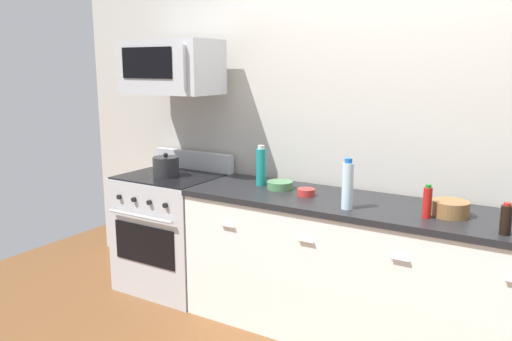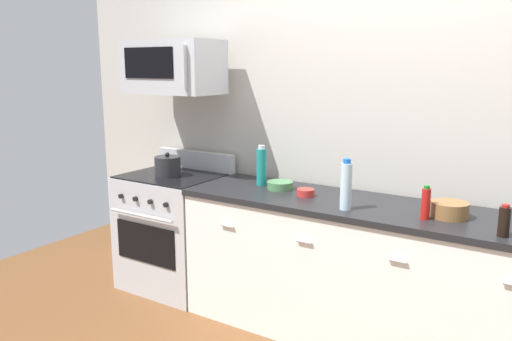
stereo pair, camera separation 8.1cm
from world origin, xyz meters
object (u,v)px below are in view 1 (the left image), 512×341
object	(u,v)px
bottle_water_clear	(348,185)
bottle_hot_sauce_red	(427,202)
microwave	(171,67)
stockpot	(166,167)
bottle_soy_sauce_dark	(506,220)
range_oven	(173,230)
bottle_sparkling_teal	(261,166)
bowl_red_small	(306,192)
bowl_green_glaze	(280,185)
bowl_wooden_salad	(451,208)

from	to	relation	value
bottle_water_clear	bottle_hot_sauce_red	bearing A→B (deg)	6.87
microwave	stockpot	distance (m)	0.76
stockpot	bottle_soy_sauce_dark	bearing A→B (deg)	-3.79
range_oven	bottle_soy_sauce_dark	bearing A→B (deg)	-5.06
bottle_sparkling_teal	bottle_hot_sauce_red	bearing A→B (deg)	-9.81
bottle_sparkling_teal	bottle_soy_sauce_dark	size ratio (longest dim) A/B	1.74
microwave	bottle_soy_sauce_dark	world-z (taller)	microwave
microwave	bottle_water_clear	bearing A→B (deg)	-8.38
bottle_soy_sauce_dark	bowl_red_small	bearing A→B (deg)	171.19
bottle_water_clear	bottle_soy_sauce_dark	bearing A→B (deg)	-2.09
bottle_water_clear	stockpot	xyz separation A→B (m)	(-1.53, 0.13, -0.07)
microwave	bottle_soy_sauce_dark	xyz separation A→B (m)	(2.39, -0.26, -0.75)
microwave	bowl_green_glaze	distance (m)	1.24
microwave	bowl_red_small	distance (m)	1.43
bottle_sparkling_teal	bowl_wooden_salad	size ratio (longest dim) A/B	1.40
bottle_water_clear	bowl_red_small	xyz separation A→B (m)	(-0.35, 0.16, -0.12)
bowl_green_glaze	bottle_water_clear	bearing A→B (deg)	-21.68
range_oven	bowl_wooden_salad	world-z (taller)	range_oven
range_oven	bowl_green_glaze	xyz separation A→B (m)	(0.94, 0.05, 0.48)
microwave	bowl_green_glaze	world-z (taller)	microwave
range_oven	bottle_soy_sauce_dark	xyz separation A→B (m)	(2.39, -0.21, 0.53)
range_oven	bowl_red_small	xyz separation A→B (m)	(1.18, -0.02, 0.48)
bottle_soy_sauce_dark	bowl_red_small	distance (m)	1.22
bottle_sparkling_teal	bottle_water_clear	distance (m)	0.80
bottle_hot_sauce_red	bottle_water_clear	distance (m)	0.46
microwave	bowl_red_small	size ratio (longest dim) A/B	6.39
bottle_hot_sauce_red	bowl_wooden_salad	distance (m)	0.16
range_oven	bottle_hot_sauce_red	world-z (taller)	bottle_hot_sauce_red
bowl_wooden_salad	bowl_green_glaze	bearing A→B (deg)	176.72
bottle_hot_sauce_red	range_oven	bearing A→B (deg)	176.37
range_oven	bottle_soy_sauce_dark	world-z (taller)	bottle_soy_sauce_dark
bottle_sparkling_teal	bowl_green_glaze	xyz separation A→B (m)	(0.17, -0.03, -0.11)
bottle_water_clear	stockpot	distance (m)	1.53
microwave	range_oven	bearing A→B (deg)	-90.29
bottle_soy_sauce_dark	stockpot	world-z (taller)	stockpot
range_oven	stockpot	size ratio (longest dim) A/B	5.32
bottle_hot_sauce_red	stockpot	distance (m)	1.98
stockpot	bowl_wooden_salad	bearing A→B (deg)	1.07
bowl_wooden_salad	bottle_hot_sauce_red	bearing A→B (deg)	-133.83
bottle_soy_sauce_dark	bowl_red_small	size ratio (longest dim) A/B	1.43
bottle_water_clear	bowl_red_small	distance (m)	0.40
bottle_hot_sauce_red	bottle_water_clear	size ratio (longest dim) A/B	0.63
bowl_wooden_salad	bowl_green_glaze	world-z (taller)	bowl_wooden_salad
stockpot	bowl_red_small	bearing A→B (deg)	1.39
range_oven	stockpot	bearing A→B (deg)	-90.00
range_oven	bottle_water_clear	distance (m)	1.65
bowl_green_glaze	bowl_wooden_salad	bearing A→B (deg)	-3.28
bottle_hot_sauce_red	bottle_soy_sauce_dark	distance (m)	0.42
bowl_red_small	bottle_sparkling_teal	bearing A→B (deg)	165.25
microwave	bowl_green_glaze	xyz separation A→B (m)	(0.94, 0.01, -0.80)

